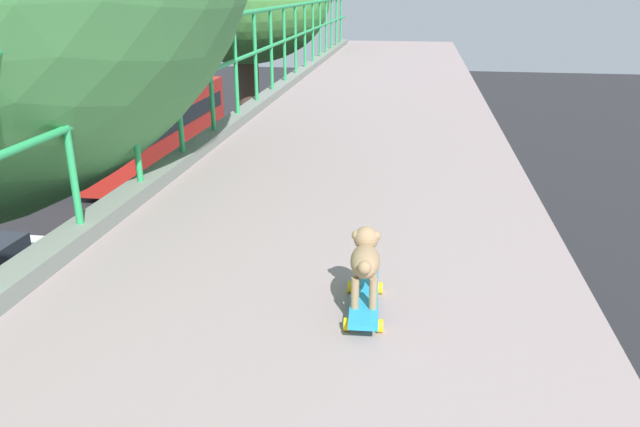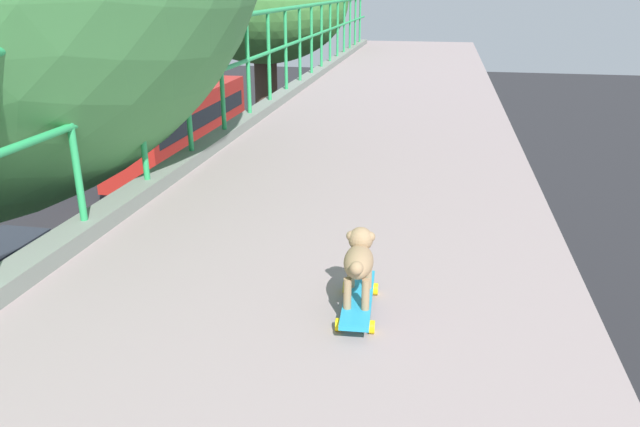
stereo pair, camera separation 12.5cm
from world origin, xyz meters
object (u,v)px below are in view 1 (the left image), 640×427
(city_bus, at_px, (160,126))
(toy_skateboard, at_px, (364,299))
(small_dog, at_px, (365,257))
(car_silver_fifth, at_px, (52,341))

(city_bus, relative_size, toy_skateboard, 18.49)
(toy_skateboard, distance_m, small_dog, 0.21)
(car_silver_fifth, xyz_separation_m, toy_skateboard, (6.95, -7.27, 5.51))
(city_bus, height_order, toy_skateboard, toy_skateboard)
(car_silver_fifth, bearing_deg, city_bus, 104.17)
(toy_skateboard, height_order, small_dog, small_dog)
(toy_skateboard, relative_size, small_dog, 1.50)
(city_bus, xyz_separation_m, small_dog, (10.68, -22.02, 4.54))
(car_silver_fifth, relative_size, city_bus, 0.43)
(toy_skateboard, bearing_deg, car_silver_fifth, 133.74)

